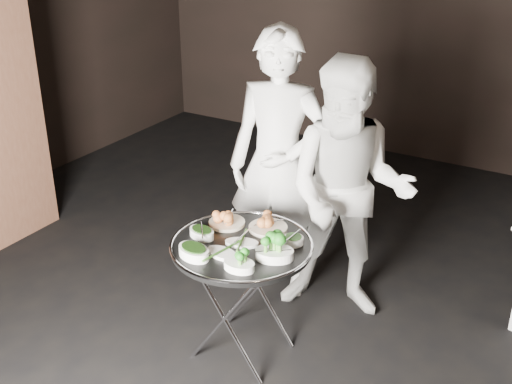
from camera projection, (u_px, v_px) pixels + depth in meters
The scene contains 16 objects.
floor at pixel (243, 362), 3.64m from camera, with size 6.00×7.00×0.05m, color black.
wall_back at pixel (448, 3), 5.75m from camera, with size 6.00×0.05×3.00m, color black.
tray_stand at pixel (242, 295), 3.53m from camera, with size 0.47×0.40×0.69m.
serving_tray at pixel (242, 246), 3.39m from camera, with size 0.76×0.76×0.04m.
potato_plate_a at pixel (227, 219), 3.58m from camera, with size 0.21×0.21×0.07m.
potato_plate_b at pixel (268, 224), 3.52m from camera, with size 0.21×0.21×0.08m.
greens_bowl at pixel (294, 239), 3.38m from camera, with size 0.11×0.11×0.06m.
asparagus_plate_a at pixel (242, 242), 3.38m from camera, with size 0.20×0.15×0.04m.
asparagus_plate_b at pixel (222, 252), 3.28m from camera, with size 0.20×0.13×0.04m.
spinach_bowl_a at pixel (202, 232), 3.45m from camera, with size 0.18×0.14×0.07m.
spinach_bowl_b at pixel (194, 251), 3.26m from camera, with size 0.22×0.17×0.08m.
broccoli_bowl_a at pixel (274, 252), 3.24m from camera, with size 0.24×0.21×0.08m.
broccoli_bowl_b at pixel (239, 264), 3.15m from camera, with size 0.17×0.12×0.07m.
serving_utensils at pixel (251, 231), 3.42m from camera, with size 0.58×0.41×0.01m.
waiter_left at pixel (278, 166), 3.96m from camera, with size 0.63×0.41×1.72m, color silver.
waiter_right at pixel (348, 193), 3.74m from camera, with size 0.78×0.61×1.61m, color silver.
Camera 1 is at (1.54, -2.45, 2.39)m, focal length 45.00 mm.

